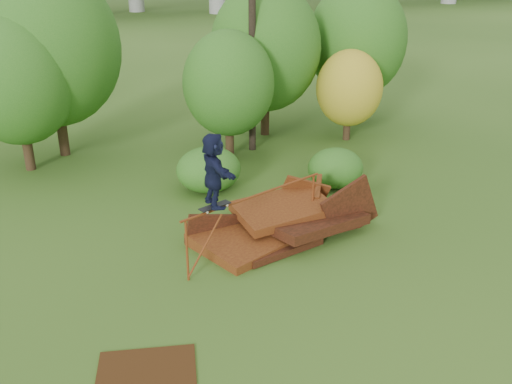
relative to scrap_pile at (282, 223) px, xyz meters
name	(u,v)px	position (x,y,z in m)	size (l,w,h in m)	color
ground	(315,274)	(-0.11, -2.28, -0.37)	(240.00, 240.00, 0.00)	#2D5116
scrap_pile	(282,223)	(0.00, 0.00, 0.00)	(5.75, 3.36, 2.01)	#481B0C
grind_rail	(255,207)	(-1.06, -0.62, 0.97)	(4.50, 1.60, 1.69)	brown
skateboard	(215,206)	(-2.32, -1.05, 1.38)	(0.88, 0.50, 0.09)	black
skater	(214,170)	(-2.32, -1.05, 2.33)	(1.72, 0.55, 1.86)	#121632
flat_plate	(147,371)	(-4.85, -4.24, -0.36)	(1.91, 1.37, 0.03)	#39200C
tree_0	(16,80)	(-6.42, 8.36, 2.96)	(4.00, 4.00, 5.64)	black
tree_1	(51,47)	(-5.08, 9.59, 3.84)	(5.17, 5.17, 7.20)	black
tree_2	(229,84)	(0.95, 6.91, 2.52)	(3.48, 3.48, 4.90)	black
tree_3	(265,48)	(3.37, 9.02, 3.39)	(4.64, 4.64, 6.44)	black
tree_4	(349,88)	(6.31, 7.00, 1.85)	(2.77, 2.77, 3.83)	black
tree_5	(357,40)	(8.11, 9.51, 3.37)	(4.51, 4.51, 6.34)	black
shrub_left	(209,169)	(-0.90, 3.91, 0.38)	(2.19, 2.02, 1.51)	#1D5717
shrub_right	(335,168)	(3.21, 2.57, 0.31)	(1.93, 1.77, 1.37)	#1D5717
utility_pole	(252,35)	(2.08, 7.33, 4.18)	(1.40, 0.28, 8.96)	black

